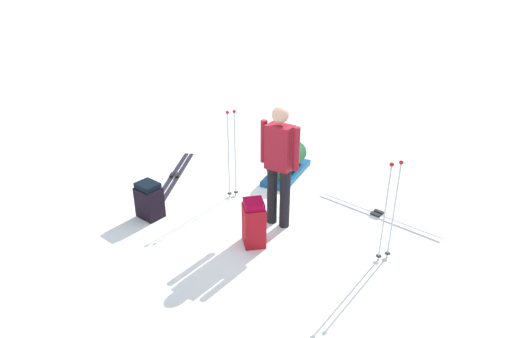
% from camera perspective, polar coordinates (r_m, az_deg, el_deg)
% --- Properties ---
extents(ground_plane, '(80.00, 80.00, 0.00)m').
position_cam_1_polar(ground_plane, '(6.52, 0.00, -5.57)').
color(ground_plane, white).
extents(skier_standing, '(0.45, 0.40, 1.70)m').
position_cam_1_polar(skier_standing, '(5.83, 2.99, 1.01)').
color(skier_standing, black).
rests_on(skier_standing, ground_plane).
extents(ski_pair_near, '(1.35, 1.54, 0.05)m').
position_cam_1_polar(ski_pair_near, '(6.68, 15.21, -5.62)').
color(ski_pair_near, silver).
rests_on(ski_pair_near, ground_plane).
extents(ski_pair_far, '(0.64, 1.90, 0.05)m').
position_cam_1_polar(ski_pair_far, '(7.68, -10.29, -0.88)').
color(ski_pair_far, black).
rests_on(ski_pair_far, ground_plane).
extents(backpack_large_dark, '(0.43, 0.43, 0.53)m').
position_cam_1_polar(backpack_large_dark, '(6.48, -13.48, -3.92)').
color(backpack_large_dark, black).
rests_on(backpack_large_dark, ground_plane).
extents(backpack_bright, '(0.28, 0.32, 0.63)m').
position_cam_1_polar(backpack_bright, '(5.70, -0.28, -6.93)').
color(backpack_bright, maroon).
rests_on(backpack_bright, ground_plane).
extents(ski_poles_planted_near, '(0.17, 0.10, 1.39)m').
position_cam_1_polar(ski_poles_planted_near, '(6.63, -3.12, 2.37)').
color(ski_poles_planted_near, '#AAB7B9').
rests_on(ski_poles_planted_near, ground_plane).
extents(ski_poles_planted_far, '(0.20, 0.11, 1.31)m').
position_cam_1_polar(ski_poles_planted_far, '(5.43, 16.76, -4.71)').
color(ski_poles_planted_far, '#B4B9BC').
rests_on(ski_poles_planted_far, ground_plane).
extents(gear_sled, '(1.03, 1.24, 0.49)m').
position_cam_1_polar(gear_sled, '(7.54, 3.96, 0.76)').
color(gear_sled, '#144D87').
rests_on(gear_sled, ground_plane).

